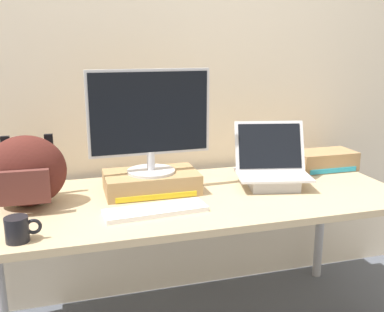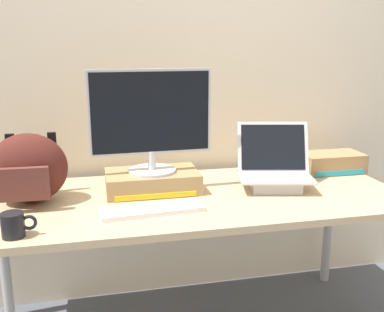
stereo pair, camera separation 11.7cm
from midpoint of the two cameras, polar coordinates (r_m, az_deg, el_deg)
back_wall at (r=2.35m, az=-1.19°, el=12.63°), size 7.00×0.10×2.60m
desk at (r=2.00m, az=1.69°, el=-6.76°), size 1.89×0.78×0.71m
toner_box_yellow at (r=2.03m, az=-3.49°, el=-3.28°), size 0.42×0.25×0.09m
desktop_monitor at (r=1.96m, az=-3.61°, el=4.67°), size 0.55×0.22×0.46m
open_laptop at (r=2.11m, az=12.13°, el=-2.44°), size 0.38×0.31×0.30m
external_keyboard at (r=1.79m, az=-3.24°, el=-6.89°), size 0.42×0.16×0.02m
messenger_backpack at (r=1.95m, az=-18.75°, el=-1.58°), size 0.33×0.28×0.30m
coffee_mug at (r=1.65m, az=-20.11°, el=-8.36°), size 0.12×0.08×0.09m
plush_toy at (r=2.23m, az=-18.88°, el=-2.29°), size 0.10×0.10×0.10m
toner_box_cyan at (r=2.46m, az=18.84°, el=-0.80°), size 0.32×0.18×0.10m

